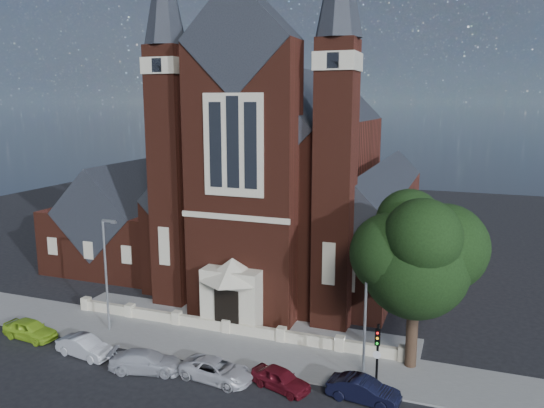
{
  "coord_description": "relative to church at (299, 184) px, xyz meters",
  "views": [
    {
      "loc": [
        14.92,
        -24.89,
        15.88
      ],
      "look_at": [
        1.3,
        12.0,
        8.31
      ],
      "focal_mm": 35.0,
      "sensor_mm": 36.0,
      "label": 1
    }
  ],
  "objects": [
    {
      "name": "ground",
      "position": [
        0.0,
        -7.94,
        -8.19
      ],
      "size": [
        120.0,
        120.0,
        0.0
      ],
      "primitive_type": "plane",
      "color": "black",
      "rests_on": "ground"
    },
    {
      "name": "pavement_strip",
      "position": [
        0.0,
        -18.44,
        -8.19
      ],
      "size": [
        60.0,
        5.0,
        0.12
      ],
      "primitive_type": "cube",
      "color": "slate",
      "rests_on": "ground"
    },
    {
      "name": "forecourt_paving",
      "position": [
        0.0,
        -14.44,
        -8.19
      ],
      "size": [
        26.0,
        3.0,
        0.14
      ],
      "primitive_type": "cube",
      "color": "slate",
      "rests_on": "ground"
    },
    {
      "name": "forecourt_wall",
      "position": [
        0.0,
        -16.44,
        -8.19
      ],
      "size": [
        24.0,
        0.4,
        0.9
      ],
      "primitive_type": "cube",
      "color": "#C0B599",
      "rests_on": "ground"
    },
    {
      "name": "church",
      "position": [
        0.0,
        0.0,
        0.0
      ],
      "size": [
        20.01,
        34.9,
        29.2
      ],
      "color": "#491E13",
      "rests_on": "ground"
    },
    {
      "name": "parish_hall",
      "position": [
        -16.0,
        -4.94,
        -4.17
      ],
      "size": [
        12.0,
        12.2,
        10.24
      ],
      "color": "#491E13",
      "rests_on": "ground"
    },
    {
      "name": "street_tree",
      "position": [
        12.6,
        -17.23,
        -1.23
      ],
      "size": [
        6.4,
        6.6,
        10.7
      ],
      "color": "black",
      "rests_on": "ground"
    },
    {
      "name": "street_lamp_left",
      "position": [
        -7.91,
        -18.94,
        -3.59
      ],
      "size": [
        1.16,
        0.22,
        8.09
      ],
      "color": "gray",
      "rests_on": "ground"
    },
    {
      "name": "street_lamp_right",
      "position": [
        10.09,
        -18.94,
        -3.59
      ],
      "size": [
        1.16,
        0.22,
        8.09
      ],
      "color": "gray",
      "rests_on": "ground"
    },
    {
      "name": "traffic_signal",
      "position": [
        11.0,
        -20.52,
        -5.6
      ],
      "size": [
        0.28,
        0.42,
        4.0
      ],
      "color": "black",
      "rests_on": "ground"
    },
    {
      "name": "car_lime_van",
      "position": [
        -12.25,
        -21.85,
        -7.51
      ],
      "size": [
        4.11,
        1.93,
        1.36
      ],
      "primitive_type": "imported",
      "rotation": [
        0.0,
        0.0,
        1.49
      ],
      "color": "#9CCC28",
      "rests_on": "ground"
    },
    {
      "name": "car_silver_a",
      "position": [
        -7.04,
        -22.64,
        -7.54
      ],
      "size": [
        4.07,
        1.89,
        1.29
      ],
      "primitive_type": "imported",
      "rotation": [
        0.0,
        0.0,
        1.43
      ],
      "color": "#AEB1B6",
      "rests_on": "ground"
    },
    {
      "name": "car_silver_b",
      "position": [
        -2.3,
        -22.94,
        -7.55
      ],
      "size": [
        4.71,
        2.83,
        1.28
      ],
      "primitive_type": "imported",
      "rotation": [
        0.0,
        0.0,
        1.82
      ],
      "color": "#B2B3BA",
      "rests_on": "ground"
    },
    {
      "name": "car_white_suv",
      "position": [
        2.12,
        -22.37,
        -7.57
      ],
      "size": [
        4.63,
        2.53,
        1.23
      ],
      "primitive_type": "imported",
      "rotation": [
        0.0,
        0.0,
        1.46
      ],
      "color": "silver",
      "rests_on": "ground"
    },
    {
      "name": "car_dark_red",
      "position": [
        5.91,
        -22.02,
        -7.58
      ],
      "size": [
        3.85,
        2.5,
        1.22
      ],
      "primitive_type": "imported",
      "rotation": [
        0.0,
        0.0,
        1.25
      ],
      "color": "maroon",
      "rests_on": "ground"
    },
    {
      "name": "car_navy",
      "position": [
        10.52,
        -21.65,
        -7.54
      ],
      "size": [
        4.05,
        1.79,
        1.29
      ],
      "primitive_type": "imported",
      "rotation": [
        0.0,
        0.0,
        1.46
      ],
      "color": "black",
      "rests_on": "ground"
    }
  ]
}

